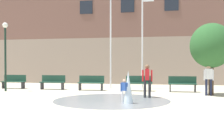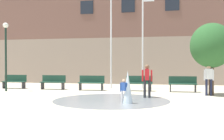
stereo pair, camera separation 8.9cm
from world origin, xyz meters
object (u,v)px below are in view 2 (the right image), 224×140
park_bench_center (91,83)px  adult_watching (147,78)px  park_bench_near_trashcan (183,84)px  lamp_post_left_lane (6,47)px  park_bench_under_right_flagpole (139,83)px  park_bench_far_left (14,81)px  adult_near_bench (209,77)px  child_in_fountain (124,89)px  flagpole_left (112,32)px  park_bench_under_left_flagpole (53,82)px  flagpole_right (143,35)px  street_tree_near_building (212,46)px

park_bench_center → adult_watching: 4.77m
park_bench_near_trashcan → lamp_post_left_lane: lamp_post_left_lane is taller
park_bench_under_right_flagpole → park_bench_near_trashcan: (2.54, -0.16, 0.00)m
park_bench_center → park_bench_under_right_flagpole: (2.94, 0.19, 0.00)m
lamp_post_left_lane → park_bench_far_left: bearing=106.3°
adult_near_bench → park_bench_center: bearing=137.3°
child_in_fountain → flagpole_left: flagpole_left is taller
park_bench_far_left → adult_watching: adult_watching is taller
adult_watching → child_in_fountain: adult_watching is taller
park_bench_under_left_flagpole → park_bench_near_trashcan: same height
park_bench_under_right_flagpole → flagpole_right: size_ratio=0.24×
park_bench_far_left → park_bench_near_trashcan: bearing=-1.1°
adult_watching → park_bench_near_trashcan: bearing=146.7°
adult_watching → park_bench_under_left_flagpole: bearing=-119.9°
park_bench_center → child_in_fountain: (2.80, -5.20, 0.10)m
park_bench_center → flagpole_right: bearing=29.6°
flagpole_right → lamp_post_left_lane: (-7.95, -3.23, -0.87)m
flagpole_right → flagpole_left: bearing=180.0°
park_bench_under_right_flagpole → park_bench_near_trashcan: same height
flagpole_left → flagpole_right: flagpole_left is taller
park_bench_under_right_flagpole → flagpole_right: 3.43m
park_bench_under_right_flagpole → park_bench_near_trashcan: size_ratio=1.00×
park_bench_center → park_bench_near_trashcan: (5.48, 0.03, 0.00)m
park_bench_center → park_bench_under_left_flagpole: bearing=177.0°
flagpole_left → park_bench_under_left_flagpole: bearing=-155.5°
child_in_fountain → flagpole_right: size_ratio=0.15×
park_bench_center → adult_near_bench: bearing=-13.8°
park_bench_near_trashcan → adult_watching: (-1.87, -3.12, 0.45)m
adult_near_bench → street_tree_near_building: street_tree_near_building is taller
park_bench_far_left → flagpole_right: bearing=10.0°
lamp_post_left_lane → child_in_fountain: bearing=-25.8°
park_bench_near_trashcan → park_bench_far_left: bearing=178.9°
flagpole_left → lamp_post_left_lane: (-5.81, -3.23, -1.17)m
park_bench_near_trashcan → flagpole_right: flagpole_right is taller
park_bench_near_trashcan → child_in_fountain: size_ratio=1.62×
park_bench_far_left → park_bench_near_trashcan: (10.87, -0.22, 0.00)m
park_bench_under_right_flagpole → lamp_post_left_lane: (-7.82, -1.67, 2.18)m
adult_watching → street_tree_near_building: (3.20, 1.68, 1.62)m
flagpole_left → flagpole_right: 2.16m
street_tree_near_building → child_in_fountain: bearing=-136.6°
park_bench_center → park_bench_under_right_flagpole: 2.95m
park_bench_near_trashcan → adult_near_bench: 2.09m
park_bench_center → flagpole_left: flagpole_left is taller
park_bench_center → adult_near_bench: size_ratio=1.01×
adult_near_bench → lamp_post_left_lane: 11.66m
child_in_fountain → street_tree_near_building: 5.86m
park_bench_near_trashcan → park_bench_center: bearing=-179.7°
park_bench_center → adult_watching: (3.61, -3.09, 0.45)m
park_bench_center → adult_watching: size_ratio=1.01×
lamp_post_left_lane → street_tree_near_building: size_ratio=1.10×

